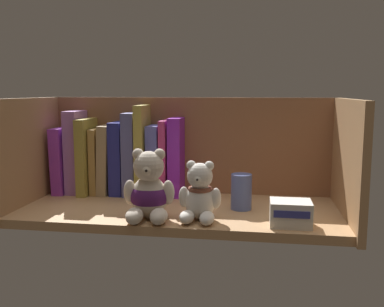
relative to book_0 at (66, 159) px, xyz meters
The scene contains 19 objects.
shelf_board 37.19cm from the book_0, 20.10° to the right, with size 73.37×30.87×2.00cm, color tan.
shelf_back_panel 34.05cm from the book_0, ahead, with size 75.77×1.20×27.47cm, color #925E3E.
shelf_side_panel_left 13.25cm from the book_0, 106.99° to the right, with size 1.60×33.27×27.47cm, color tan.
shelf_side_panel_right 72.32cm from the book_0, ahead, with size 1.60×33.27×27.47cm, color tan.
book_0 is the anchor object (origin of this frame).
book_1 4.27cm from the book_0, ahead, with size 3.54×11.06×21.93cm, color #AF73CB.
book_2 7.13cm from the book_0, ahead, with size 2.43×14.69×19.95cm, color #A1913C.
book_3 9.54cm from the book_0, ahead, with size 1.83×10.87×17.31cm, color #B08545.
book_4 12.16cm from the book_0, ahead, with size 2.60×11.34×18.21cm, color tan.
book_5 15.50cm from the book_0, ahead, with size 3.26×10.66×19.09cm, color navy.
book_6 19.20cm from the book_0, ahead, with size 3.18×11.62×21.55cm, color #585B99.
book_7 22.37cm from the book_0, ahead, with size 2.18×13.22×23.57cm, color #B1A044.
book_8 25.17cm from the book_0, ahead, with size 3.04×10.26×18.35cm, color #5B5FBD.
book_9 27.96cm from the book_0, ahead, with size 1.72×10.80×19.72cm, color #C13377.
book_10 30.83cm from the book_0, ahead, with size 3.21×9.27×20.32cm, color purple.
teddy_bear_larger 36.49cm from the book_0, 37.29° to the right, with size 11.14×11.74×15.12cm.
teddy_bear_smaller 45.31cm from the book_0, 28.32° to the right, with size 9.23×9.37×12.65cm.
pillar_candle 49.73cm from the book_0, 13.45° to the right, with size 4.77×4.77×8.24cm, color #4C5B99.
small_product_box 63.00cm from the book_0, 20.88° to the right, with size 8.28×6.64×5.11cm.
Camera 1 is at (18.10, -97.59, 29.27)cm, focal length 40.62 mm.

